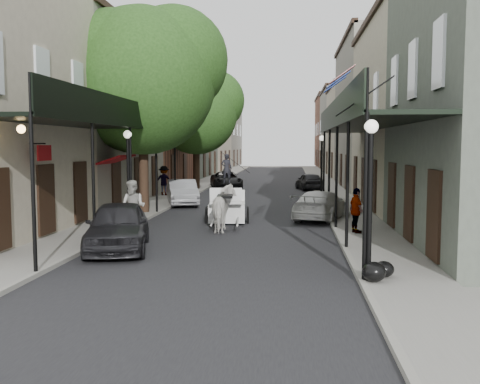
% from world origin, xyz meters
% --- Properties ---
extents(ground, '(140.00, 140.00, 0.00)m').
position_xyz_m(ground, '(0.00, 0.00, 0.00)').
color(ground, gray).
rests_on(ground, ground).
extents(road, '(8.00, 90.00, 0.01)m').
position_xyz_m(road, '(0.00, 20.00, 0.01)').
color(road, black).
rests_on(road, ground).
extents(sidewalk_left, '(2.20, 90.00, 0.12)m').
position_xyz_m(sidewalk_left, '(-5.00, 20.00, 0.06)').
color(sidewalk_left, gray).
rests_on(sidewalk_left, ground).
extents(sidewalk_right, '(2.20, 90.00, 0.12)m').
position_xyz_m(sidewalk_right, '(5.00, 20.00, 0.06)').
color(sidewalk_right, gray).
rests_on(sidewalk_right, ground).
extents(building_row_left, '(5.00, 80.00, 10.50)m').
position_xyz_m(building_row_left, '(-8.60, 30.00, 5.25)').
color(building_row_left, '#B9AD94').
rests_on(building_row_left, ground).
extents(building_row_right, '(5.00, 80.00, 10.50)m').
position_xyz_m(building_row_right, '(8.60, 30.00, 5.25)').
color(building_row_right, gray).
rests_on(building_row_right, ground).
extents(gallery_left, '(2.20, 18.05, 4.88)m').
position_xyz_m(gallery_left, '(-4.79, 6.98, 4.05)').
color(gallery_left, black).
rests_on(gallery_left, sidewalk_left).
extents(gallery_right, '(2.20, 18.05, 4.88)m').
position_xyz_m(gallery_right, '(4.79, 6.98, 4.05)').
color(gallery_right, black).
rests_on(gallery_right, sidewalk_right).
extents(tree_near, '(7.31, 6.80, 9.63)m').
position_xyz_m(tree_near, '(-4.20, 10.18, 6.49)').
color(tree_near, '#382619').
rests_on(tree_near, sidewalk_left).
extents(tree_far, '(6.45, 6.00, 8.61)m').
position_xyz_m(tree_far, '(-4.25, 24.18, 5.84)').
color(tree_far, '#382619').
rests_on(tree_far, sidewalk_left).
extents(lamppost_right_near, '(0.32, 0.32, 3.71)m').
position_xyz_m(lamppost_right_near, '(4.10, -2.00, 2.05)').
color(lamppost_right_near, black).
rests_on(lamppost_right_near, sidewalk_right).
extents(lamppost_left, '(0.32, 0.32, 3.71)m').
position_xyz_m(lamppost_left, '(-4.10, 6.00, 2.05)').
color(lamppost_left, black).
rests_on(lamppost_left, sidewalk_left).
extents(lamppost_right_far, '(0.32, 0.32, 3.71)m').
position_xyz_m(lamppost_right_far, '(4.10, 18.00, 2.05)').
color(lamppost_right_far, black).
rests_on(lamppost_right_far, sidewalk_right).
extents(horse, '(1.12, 2.15, 1.75)m').
position_xyz_m(horse, '(-0.19, 5.39, 0.88)').
color(horse, silver).
rests_on(horse, ground).
extents(carriage, '(1.95, 2.70, 2.93)m').
position_xyz_m(carriage, '(-0.42, 8.11, 1.14)').
color(carriage, black).
rests_on(carriage, ground).
extents(pedestrian_walking, '(1.08, 0.91, 1.97)m').
position_xyz_m(pedestrian_walking, '(-3.50, 4.61, 0.99)').
color(pedestrian_walking, '#A5A49C').
rests_on(pedestrian_walking, ground).
extents(pedestrian_sidewalk_left, '(1.20, 0.70, 1.84)m').
position_xyz_m(pedestrian_sidewalk_left, '(-5.67, 18.37, 1.04)').
color(pedestrian_sidewalk_left, gray).
rests_on(pedestrian_sidewalk_left, sidewalk_left).
extents(pedestrian_sidewalk_right, '(0.66, 1.02, 1.61)m').
position_xyz_m(pedestrian_sidewalk_right, '(4.61, 4.73, 0.92)').
color(pedestrian_sidewalk_right, gray).
rests_on(pedestrian_sidewalk_right, sidewalk_right).
extents(car_left_near, '(2.74, 4.73, 1.51)m').
position_xyz_m(car_left_near, '(-3.03, 1.44, 0.76)').
color(car_left_near, black).
rests_on(car_left_near, ground).
extents(car_left_mid, '(2.59, 4.43, 1.38)m').
position_xyz_m(car_left_mid, '(-3.60, 14.00, 0.69)').
color(car_left_mid, '#96969B').
rests_on(car_left_mid, ground).
extents(car_left_far, '(3.11, 4.95, 1.27)m').
position_xyz_m(car_left_far, '(-2.60, 25.44, 0.64)').
color(car_left_far, black).
rests_on(car_left_far, ground).
extents(car_right_near, '(2.97, 4.69, 1.27)m').
position_xyz_m(car_right_near, '(3.60, 9.00, 0.63)').
color(car_right_near, silver).
rests_on(car_right_near, ground).
extents(car_right_far, '(2.20, 3.98, 1.28)m').
position_xyz_m(car_right_far, '(3.60, 24.55, 0.64)').
color(car_right_far, black).
rests_on(car_right_far, ground).
extents(trash_bags, '(0.81, 0.96, 0.46)m').
position_xyz_m(trash_bags, '(4.32, -2.03, 0.34)').
color(trash_bags, black).
rests_on(trash_bags, sidewalk_right).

